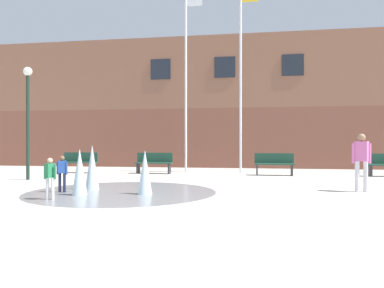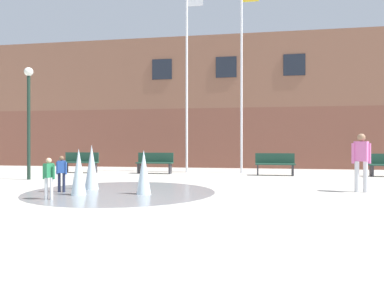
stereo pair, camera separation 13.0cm
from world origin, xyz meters
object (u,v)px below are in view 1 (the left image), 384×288
flagpole_left (186,75)px  flagpole_right (241,73)px  child_in_fountain (62,171)px  child_running (50,175)px  park_bench_left_of_flagpoles (154,163)px  park_bench_center (274,164)px  park_bench_far_left (79,162)px  lamp_post_left_lane (28,107)px  adult_watching (361,158)px

flagpole_left → flagpole_right: flagpole_right is taller
child_in_fountain → child_running: size_ratio=1.00×
park_bench_left_of_flagpoles → park_bench_center: bearing=-1.0°
park_bench_center → flagpole_left: 5.62m
park_bench_far_left → lamp_post_left_lane: lamp_post_left_lane is taller
child_in_fountain → adult_watching: (8.02, 1.36, 0.35)m
lamp_post_left_lane → park_bench_far_left: bearing=82.8°
park_bench_center → lamp_post_left_lane: 9.79m
park_bench_left_of_flagpoles → flagpole_right: flagpole_right is taller
park_bench_left_of_flagpoles → adult_watching: size_ratio=1.01×
park_bench_far_left → child_in_fountain: 6.80m
park_bench_far_left → flagpole_left: flagpole_left is taller
child_in_fountain → lamp_post_left_lane: (-2.97, 3.04, 2.08)m
adult_watching → flagpole_right: bearing=151.3°
lamp_post_left_lane → flagpole_right: bearing=29.6°
flagpole_right → lamp_post_left_lane: (-7.57, -4.30, -1.81)m
park_bench_far_left → flagpole_left: 6.23m
child_running → adult_watching: bearing=130.3°
park_bench_far_left → adult_watching: size_ratio=1.01×
park_bench_center → lamp_post_left_lane: (-8.95, -3.31, 2.18)m
flagpole_right → lamp_post_left_lane: flagpole_right is taller
park_bench_left_of_flagpoles → adult_watching: (7.18, -5.07, 0.45)m
park_bench_left_of_flagpoles → child_running: 7.72m
adult_watching → child_running: (-7.64, -2.64, -0.35)m
park_bench_left_of_flagpoles → child_in_fountain: size_ratio=1.62×
park_bench_center → flagpole_left: flagpole_left is taller
park_bench_far_left → park_bench_left_of_flagpoles: bearing=2.3°
flagpole_right → park_bench_center: bearing=-35.8°
park_bench_center → adult_watching: 5.40m
child_in_fountain → flagpole_left: flagpole_left is taller
child_running → flagpole_left: 9.60m
park_bench_far_left → park_bench_center: same height
park_bench_left_of_flagpoles → lamp_post_left_lane: bearing=-138.3°
park_bench_far_left → child_running: 8.12m
child_in_fountain → flagpole_right: (4.60, 7.34, 3.89)m
child_running → flagpole_right: flagpole_right is taller
adult_watching → child_running: size_ratio=1.61×
park_bench_left_of_flagpoles → child_running: (-0.46, -7.71, 0.10)m
park_bench_center → child_running: child_running is taller
park_bench_left_of_flagpoles → child_in_fountain: 6.49m
park_bench_far_left → child_in_fountain: (2.56, -6.29, 0.10)m
park_bench_far_left → adult_watching: (10.58, -4.93, 0.45)m
flagpole_left → child_in_fountain: bearing=-106.2°
park_bench_left_of_flagpoles → lamp_post_left_lane: 5.56m
park_bench_far_left → flagpole_left: (4.68, 1.04, 3.97)m
park_bench_far_left → flagpole_right: (7.16, 1.04, 3.99)m
child_running → park_bench_left_of_flagpoles: bearing=-162.2°
park_bench_far_left → flagpole_left: bearing=12.5°
child_running → lamp_post_left_lane: (-3.36, 4.31, 2.08)m
adult_watching → flagpole_right: flagpole_right is taller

